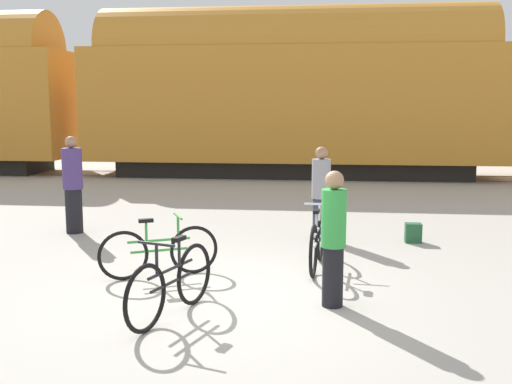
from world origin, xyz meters
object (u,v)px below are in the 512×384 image
freight_train (292,87)px  bicycle_black (171,284)px  person_in_grey (321,193)px  backpack (413,233)px  person_in_green (333,238)px  bicycle_green (159,251)px  bicycle_silver (317,242)px  person_in_purple (73,185)px

freight_train → bicycle_black: 13.96m
bicycle_black → person_in_grey: bearing=68.7°
backpack → person_in_green: bearing=-112.3°
person_in_green → freight_train: bearing=-81.0°
bicycle_green → person_in_green: bearing=-21.9°
bicycle_silver → backpack: size_ratio=5.00×
person_in_purple → backpack: person_in_purple is taller
bicycle_green → person_in_grey: (2.22, 2.67, 0.47)m
bicycle_black → bicycle_silver: bicycle_silver is taller
bicycle_green → person_in_green: size_ratio=0.94×
person_in_green → backpack: (1.45, 3.54, -0.67)m
bicycle_black → person_in_purple: bearing=125.1°
bicycle_black → backpack: bicycle_black is taller
backpack → bicycle_black: bearing=-128.4°
freight_train → person_in_purple: 10.34m
bicycle_black → person_in_grey: (1.65, 4.22, 0.44)m
freight_train → bicycle_green: freight_train is taller
bicycle_silver → bicycle_black: bearing=-125.7°
person_in_grey → bicycle_black: bearing=59.7°
backpack → bicycle_green: bearing=-146.2°
person_in_grey → bicycle_green: bearing=41.3°
freight_train → backpack: freight_train is taller
freight_train → bicycle_green: size_ratio=27.99×
freight_train → person_in_purple: bearing=-110.6°
freight_train → backpack: bearing=-74.5°
bicycle_black → bicycle_green: size_ratio=1.09×
bicycle_silver → bicycle_green: size_ratio=1.11×
person_in_green → person_in_grey: bearing=-83.6°
bicycle_black → bicycle_green: bicycle_black is taller
bicycle_silver → person_in_green: 1.73m
freight_train → bicycle_green: (-1.18, -12.15, -2.59)m
bicycle_black → person_in_green: person_in_green is taller
person_in_grey → person_in_green: person_in_grey is taller
person_in_green → bicycle_black: bearing=21.7°
bicycle_silver → person_in_purple: bearing=156.7°
freight_train → person_in_green: size_ratio=26.31×
freight_train → person_in_purple: size_ratio=23.66×
bicycle_black → bicycle_silver: (1.61, 2.25, 0.00)m
backpack → bicycle_silver: bearing=-131.4°
freight_train → bicycle_black: freight_train is taller
bicycle_silver → person_in_green: (0.21, -1.66, 0.44)m
person_in_grey → person_in_purple: (-4.61, 0.00, 0.08)m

